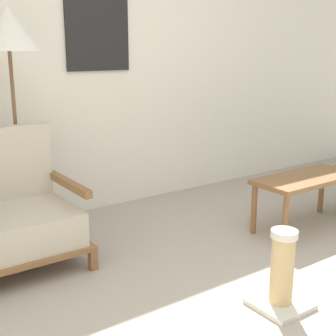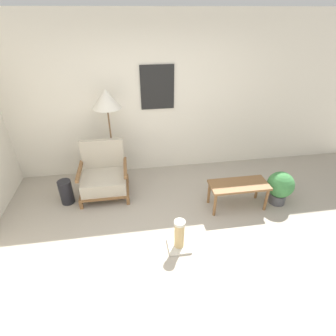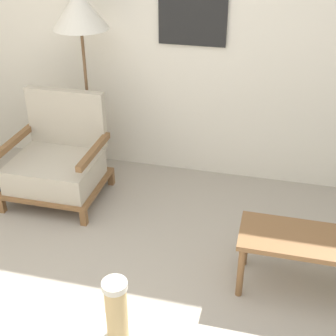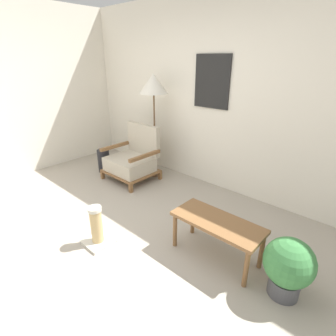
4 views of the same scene
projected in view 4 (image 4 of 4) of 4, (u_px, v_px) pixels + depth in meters
ground_plane at (81, 252)px, 2.71m from camera, size 14.00×14.00×0.00m
wall_back at (213, 96)px, 3.74m from camera, size 8.00×0.09×2.70m
wall_left at (12, 93)px, 4.11m from camera, size 0.06×8.00×2.70m
armchair at (133, 160)px, 4.26m from camera, size 0.77×0.67×0.87m
floor_lamp at (154, 87)px, 3.96m from camera, size 0.45×0.45×1.65m
coffee_table at (217, 226)px, 2.53m from camera, size 0.89×0.39×0.42m
vase at (104, 161)px, 4.57m from camera, size 0.21×0.21×0.40m
potted_plant at (288, 266)px, 2.12m from camera, size 0.41×0.41×0.54m
scratching_post at (97, 229)px, 2.78m from camera, size 0.28×0.28×0.44m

